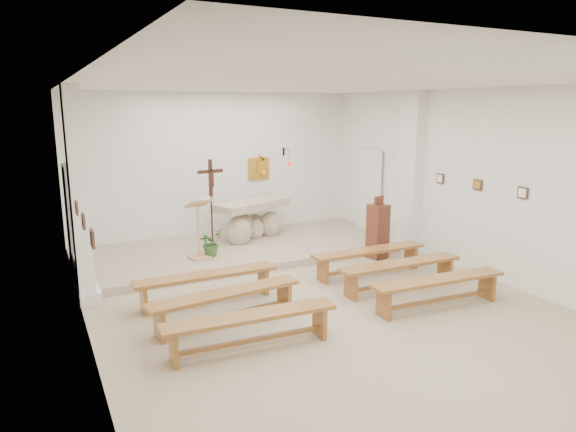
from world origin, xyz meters
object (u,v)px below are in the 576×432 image
bench_left_second (226,300)px  bench_right_third (438,285)px  bench_left_front (206,281)px  donation_pedestal (378,231)px  bench_right_second (400,269)px  lectern (199,229)px  bench_left_third (251,323)px  bench_right_front (369,255)px  altar (251,222)px  crucifix_stand (211,197)px

bench_left_second → bench_right_third: 3.36m
bench_left_front → bench_right_third: (3.23, -1.88, 0.00)m
donation_pedestal → bench_right_second: (-0.81, -1.77, -0.21)m
lectern → bench_left_front: (-0.50, -1.99, -0.39)m
bench_right_third → bench_left_third: bearing=-176.3°
bench_right_second → bench_right_front: bearing=91.1°
altar → bench_left_front: bearing=-145.2°
bench_right_front → bench_right_second: same height
bench_right_front → bench_left_second: 3.36m
crucifix_stand → bench_left_third: (-1.01, -4.61, -0.89)m
altar → crucifix_stand: (-1.06, -0.35, 0.74)m
altar → bench_right_front: bearing=-90.7°
altar → lectern: size_ratio=1.59×
lectern → crucifix_stand: size_ratio=0.65×
altar → bench_right_front: (1.15, -3.08, -0.14)m
crucifix_stand → bench_left_front: bearing=-117.9°
bench_right_front → bench_left_second: same height
bench_right_second → bench_left_third: same height
donation_pedestal → bench_left_second: size_ratio=0.56×
crucifix_stand → bench_left_third: size_ratio=0.81×
lectern → bench_right_second: (2.73, -2.93, -0.39)m
bench_right_second → bench_left_front: bearing=164.8°
altar → bench_left_front: altar is taller
bench_left_front → bench_right_second: bearing=-16.3°
altar → bench_right_front: altar is taller
crucifix_stand → bench_right_front: size_ratio=0.81×
bench_left_second → bench_right_third: same height
bench_right_front → bench_left_front: bearing=-179.7°
bench_left_second → bench_right_second: same height
donation_pedestal → bench_left_third: bearing=-153.8°
lectern → donation_pedestal: size_ratio=0.94×
donation_pedestal → bench_left_second: (-4.04, -1.77, -0.21)m
altar → crucifix_stand: crucifix_stand is taller
altar → donation_pedestal: 2.99m
bench_right_second → bench_left_second: bearing=-178.9°
crucifix_stand → bench_left_second: (-1.01, -3.67, -0.89)m
bench_left_second → altar: bearing=56.5°
bench_left_front → altar: bearing=56.0°
crucifix_stand → bench_right_front: 3.62m
crucifix_stand → donation_pedestal: 3.63m
lectern → donation_pedestal: lectern is taller
bench_right_front → bench_right_third: (0.00, -1.88, 0.00)m
altar → bench_right_front: size_ratio=0.84×
lectern → bench_right_third: 4.75m
bench_right_second → bench_right_third: size_ratio=0.99×
crucifix_stand → bench_left_front: crucifix_stand is taller
lectern → bench_right_third: size_ratio=0.53×
crucifix_stand → bench_left_second: bearing=-113.0°
bench_left_second → bench_right_third: bearing=-22.4°
lectern → bench_right_third: lectern is taller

